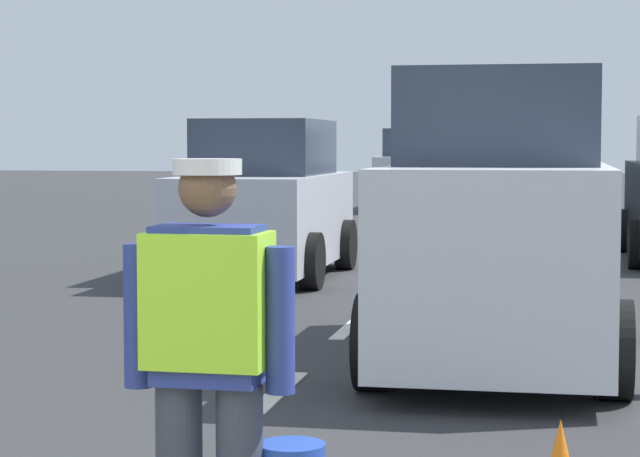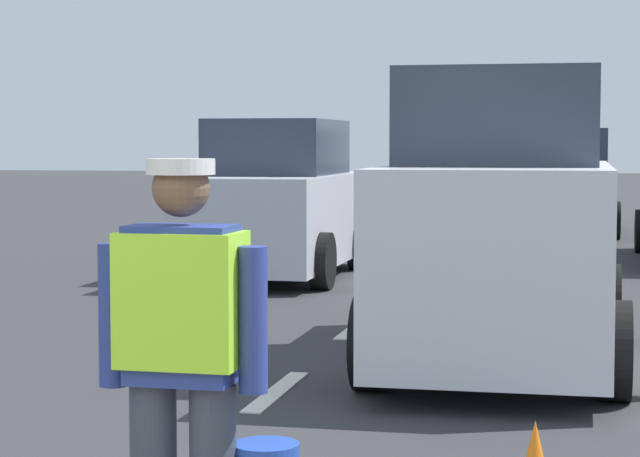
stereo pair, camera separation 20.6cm
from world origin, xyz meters
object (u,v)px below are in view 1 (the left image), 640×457
Objects in this scene: car_oncoming_third at (419,172)px; car_outgoing_ahead at (501,230)px; car_outgoing_far at (546,185)px; road_worker at (215,354)px; car_oncoming_lead at (265,205)px.

car_outgoing_ahead is (3.01, -21.70, 0.08)m from car_oncoming_third.
car_outgoing_far is (0.24, 14.13, -0.13)m from car_outgoing_ahead.
road_worker is 27.01m from car_oncoming_third.
car_oncoming_third is at bearing 89.20° from car_oncoming_lead.
car_outgoing_far is (3.48, 8.48, -0.01)m from car_oncoming_lead.
car_oncoming_third is at bearing 97.90° from car_outgoing_ahead.
car_outgoing_far is (3.26, -7.57, -0.04)m from car_oncoming_third.
road_worker is 5.29m from car_outgoing_ahead.
car_outgoing_ahead reaches higher than car_oncoming_lead.
car_oncoming_third reaches higher than road_worker.
car_outgoing_ahead is at bearing 80.79° from road_worker.
car_oncoming_third is 1.11× the size of car_oncoming_lead.
car_outgoing_ahead is 14.14m from car_outgoing_far.
car_oncoming_lead is at bearing -90.80° from car_oncoming_third.
car_outgoing_ahead is at bearing -82.10° from car_oncoming_third.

